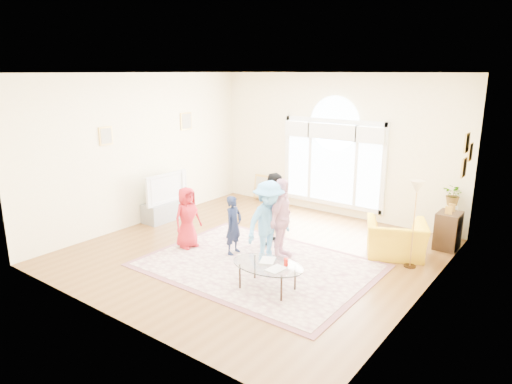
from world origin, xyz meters
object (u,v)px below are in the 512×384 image
Objects in this scene: coffee_table at (268,266)px; armchair at (396,239)px; tv_console at (165,211)px; television at (164,187)px; area_rug at (258,265)px.

armchair is (1.07, 2.45, -0.07)m from coffee_table.
tv_console is 0.54m from television.
armchair is at bearing 46.44° from area_rug.
tv_console is at bearing 180.00° from television.
tv_console is 4.07m from coffee_table.
television is at bearing 0.00° from tv_console.
television reaches higher than coffee_table.
television reaches higher than armchair.
tv_console is 0.84× the size of coffee_table.
tv_console reaches higher than area_rug.
area_rug is 0.99m from coffee_table.
coffee_table is at bearing -20.13° from television.
tv_console is at bearing 156.12° from coffee_table.
armchair is at bearing 12.13° from tv_console.
area_rug is at bearing -13.55° from tv_console.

